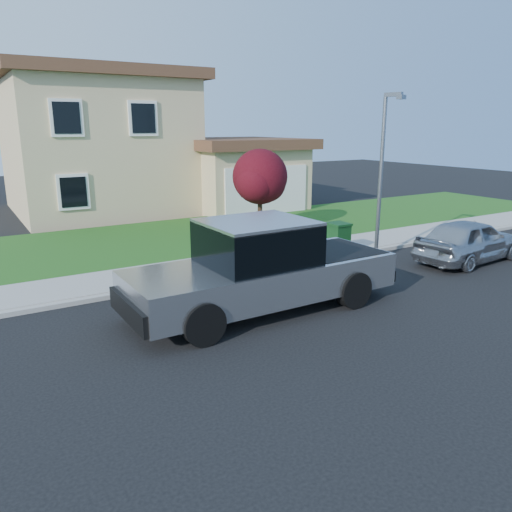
{
  "coord_description": "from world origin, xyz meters",
  "views": [
    {
      "loc": [
        -6.53,
        -9.39,
        4.3
      ],
      "look_at": [
        -0.38,
        0.7,
        1.2
      ],
      "focal_mm": 35.0,
      "sensor_mm": 36.0,
      "label": 1
    }
  ],
  "objects_px": {
    "ornamental_tree": "(261,179)",
    "trash_bin": "(338,238)",
    "woman": "(286,251)",
    "pickup_truck": "(262,269)",
    "street_lamp": "(383,169)",
    "sedan": "(470,240)"
  },
  "relations": [
    {
      "from": "ornamental_tree",
      "to": "street_lamp",
      "type": "xyz_separation_m",
      "value": [
        1.01,
        -5.57,
        0.77
      ]
    },
    {
      "from": "trash_bin",
      "to": "street_lamp",
      "type": "bearing_deg",
      "value": -57.84
    },
    {
      "from": "street_lamp",
      "to": "sedan",
      "type": "bearing_deg",
      "value": -44.71
    },
    {
      "from": "pickup_truck",
      "to": "ornamental_tree",
      "type": "distance_m",
      "value": 8.7
    },
    {
      "from": "woman",
      "to": "street_lamp",
      "type": "relative_size",
      "value": 0.37
    },
    {
      "from": "sedan",
      "to": "trash_bin",
      "type": "relative_size",
      "value": 4.13
    },
    {
      "from": "sedan",
      "to": "ornamental_tree",
      "type": "distance_m",
      "value": 8.08
    },
    {
      "from": "ornamental_tree",
      "to": "woman",
      "type": "bearing_deg",
      "value": -115.66
    },
    {
      "from": "pickup_truck",
      "to": "sedan",
      "type": "relative_size",
      "value": 1.6
    },
    {
      "from": "ornamental_tree",
      "to": "trash_bin",
      "type": "relative_size",
      "value": 3.29
    },
    {
      "from": "pickup_truck",
      "to": "trash_bin",
      "type": "relative_size",
      "value": 6.62
    },
    {
      "from": "ornamental_tree",
      "to": "trash_bin",
      "type": "height_order",
      "value": "ornamental_tree"
    },
    {
      "from": "woman",
      "to": "trash_bin",
      "type": "height_order",
      "value": "woman"
    },
    {
      "from": "woman",
      "to": "sedan",
      "type": "distance_m",
      "value": 6.47
    },
    {
      "from": "ornamental_tree",
      "to": "street_lamp",
      "type": "height_order",
      "value": "street_lamp"
    },
    {
      "from": "pickup_truck",
      "to": "street_lamp",
      "type": "distance_m",
      "value": 6.13
    },
    {
      "from": "pickup_truck",
      "to": "street_lamp",
      "type": "xyz_separation_m",
      "value": [
        5.53,
        1.76,
        1.97
      ]
    },
    {
      "from": "trash_bin",
      "to": "woman",
      "type": "bearing_deg",
      "value": -154.27
    },
    {
      "from": "trash_bin",
      "to": "street_lamp",
      "type": "height_order",
      "value": "street_lamp"
    },
    {
      "from": "sedan",
      "to": "street_lamp",
      "type": "height_order",
      "value": "street_lamp"
    },
    {
      "from": "pickup_truck",
      "to": "ornamental_tree",
      "type": "height_order",
      "value": "ornamental_tree"
    },
    {
      "from": "pickup_truck",
      "to": "woman",
      "type": "bearing_deg",
      "value": 40.31
    }
  ]
}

